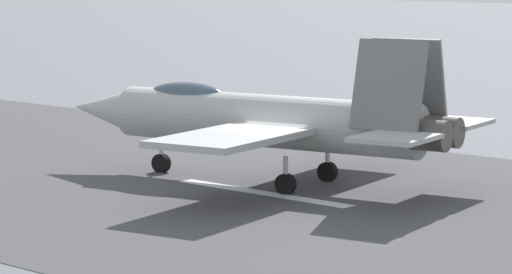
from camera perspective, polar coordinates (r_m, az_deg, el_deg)
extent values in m
plane|color=slate|center=(46.39, 0.18, -2.52)|extent=(400.00, 400.00, 0.00)
cube|color=#464648|center=(46.39, 0.18, -2.51)|extent=(240.00, 26.00, 0.02)
cube|color=white|center=(46.30, 0.31, -2.52)|extent=(8.00, 0.70, 0.00)
cylinder|color=#A9ABA9|center=(48.05, 0.44, 0.73)|extent=(12.81, 4.33, 2.00)
cone|color=#A9ABA9|center=(52.46, -6.88, 1.27)|extent=(3.19, 2.21, 1.70)
ellipsoid|color=#3F5160|center=(49.88, -3.08, 1.84)|extent=(3.74, 1.75, 1.10)
cylinder|color=#47423D|center=(44.58, 7.24, 0.11)|extent=(2.37, 1.49, 1.10)
cylinder|color=#47423D|center=(45.58, 7.81, 0.27)|extent=(2.37, 1.49, 1.10)
cube|color=#A9ABA9|center=(44.15, -1.13, -0.03)|extent=(4.47, 6.57, 0.24)
cube|color=#A9ABA9|center=(51.05, 3.72, 1.02)|extent=(4.47, 6.57, 0.24)
cube|color=#A9ABA9|center=(42.90, 6.23, -0.03)|extent=(2.88, 3.20, 0.16)
cube|color=#A9ABA9|center=(47.25, 8.72, 0.64)|extent=(2.88, 3.20, 0.16)
cube|color=slate|center=(44.47, 5.95, 2.32)|extent=(2.73, 1.42, 3.14)
cube|color=slate|center=(46.10, 6.92, 2.50)|extent=(2.73, 1.42, 3.14)
cylinder|color=silver|center=(50.93, -4.27, -0.82)|extent=(0.18, 0.18, 1.40)
cylinder|color=black|center=(50.98, -4.26, -1.18)|extent=(0.80, 0.44, 0.76)
cylinder|color=silver|center=(46.02, 1.33, -1.72)|extent=(0.18, 0.18, 1.40)
cylinder|color=black|center=(46.07, 1.33, -2.12)|extent=(0.80, 0.44, 0.76)
cylinder|color=silver|center=(48.78, 3.22, -1.19)|extent=(0.18, 0.18, 1.40)
cylinder|color=black|center=(48.83, 3.22, -1.56)|extent=(0.80, 0.44, 0.76)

